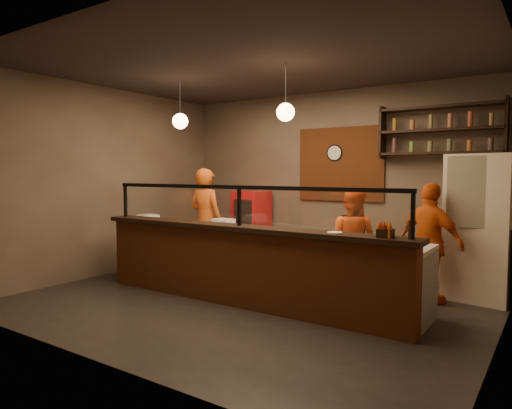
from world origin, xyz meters
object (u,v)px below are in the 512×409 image
Objects in this scene: cook_left at (206,220)px; cook_right at (430,243)px; fridge at (483,227)px; red_cooler at (251,227)px; pizza_dough at (278,233)px; condiment_caddy at (385,233)px; cook_mid at (352,242)px; pepper_mill at (410,230)px; wall_clock at (335,153)px.

cook_left is 1.13× the size of cook_right.
cook_left is 0.91× the size of fridge.
pizza_dough is (1.73, -1.85, 0.21)m from red_cooler.
condiment_caddy is (-0.11, -1.55, 0.30)m from cook_right.
cook_right is at bearing -11.20° from red_cooler.
cook_mid is at bearing -20.61° from red_cooler.
cook_mid is 0.77× the size of fridge.
fridge is 10.11× the size of pepper_mill.
fridge is at bearing 72.94° from condiment_caddy.
cook_mid is at bearing 124.26° from condiment_caddy.
wall_clock is 3.60m from pepper_mill.
pizza_dough is (-1.82, -0.93, 0.10)m from cook_right.
wall_clock is 2.47m from pizza_dough.
cook_left reaches higher than cook_mid.
condiment_caddy is (0.92, -1.35, 0.34)m from cook_mid.
fridge reaches higher than cook_right.
fridge is 4.29× the size of pizza_dough.
cook_mid is 0.95× the size of cook_right.
red_cooler is at bearing -102.61° from cook_left.
cook_left reaches higher than pepper_mill.
fridge reaches higher than condiment_caddy.
wall_clock is 2.59m from cook_left.
pizza_dough is 2.36× the size of pepper_mill.
wall_clock is at bearing -55.79° from cook_mid.
cook_left is 10.78× the size of condiment_caddy.
cook_mid is at bearing 178.29° from cook_left.
red_cooler is (-4.10, 0.34, -0.30)m from fridge.
wall_clock is at bearing -11.36° from cook_right.
red_cooler is (-3.55, 0.93, -0.11)m from cook_right.
cook_left reaches higher than condiment_caddy.
cook_right reaches higher than condiment_caddy.
red_cooler is at bearing 6.38° from cook_right.
wall_clock is at bearing 14.45° from red_cooler.
wall_clock reaches higher than condiment_caddy.
pizza_dough is at bearing -43.59° from red_cooler.
pepper_mill is (2.10, -2.77, -0.94)m from wall_clock.
condiment_caddy is at bearing 107.16° from cook_right.
cook_mid reaches higher than pizza_dough.
fridge is at bearing -14.60° from wall_clock.
fridge is at bearing -152.10° from cook_mid.
wall_clock is 0.16× the size of cook_left.
wall_clock is 2.65m from cook_right.
pepper_mill is (3.92, -1.37, 0.25)m from cook_left.
pepper_mill reaches higher than condiment_caddy.
cook_left reaches higher than red_cooler.
cook_right reaches higher than cook_mid.
red_cooler is 7.05× the size of pepper_mill.
fridge is (4.32, 0.75, 0.09)m from cook_left.
pizza_dough is at bearing 48.00° from cook_right.
wall_clock reaches higher than cook_mid.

